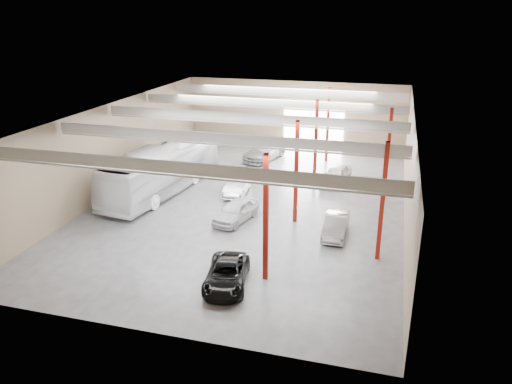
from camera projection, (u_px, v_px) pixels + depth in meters
The scene contains 8 objects.
depot_shell at pixel (253, 138), 35.59m from camera, with size 22.12×32.12×7.06m.
coach_bus at pixel (163, 169), 39.03m from camera, with size 3.11×13.31×3.71m, color white.
black_sedan at pixel (227, 274), 26.08m from camera, with size 2.09×4.54×1.26m, color black.
car_row_a at pixel (236, 211), 33.98m from camera, with size 1.71×4.26×1.45m, color silver.
car_row_b at pixel (237, 185), 39.07m from camera, with size 1.52×4.37×1.44m, color #B6B7BC.
car_row_c at pixel (265, 151), 47.95m from camera, with size 2.31×5.68×1.65m, color gray.
car_right_near at pixel (336, 226), 31.83m from camera, with size 1.40×4.02×1.32m, color #9F9FA3.
car_right_far at pixel (336, 175), 41.29m from camera, with size 1.73×4.30×1.47m, color silver.
Camera 1 is at (9.68, -32.90, 13.71)m, focal length 35.00 mm.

